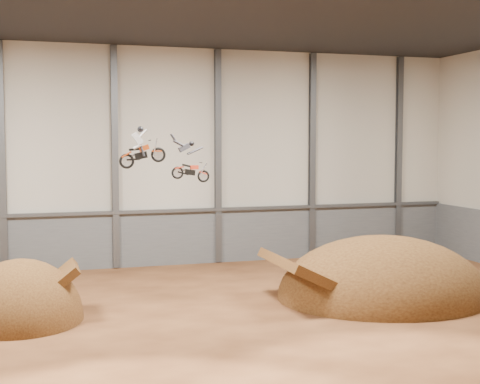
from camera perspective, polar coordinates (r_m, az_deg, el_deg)
name	(u,v)px	position (r m, az deg, el deg)	size (l,w,h in m)	color
floor	(233,326)	(29.68, -0.62, -11.33)	(40.00, 40.00, 0.00)	#482513
back_wall	(167,157)	(43.18, -6.25, 2.98)	(40.00, 0.10, 14.00)	beige
lower_band_back	(168,238)	(43.53, -6.17, -3.95)	(39.80, 0.18, 3.50)	#56595E
steel_rail	(168,211)	(43.16, -6.15, -1.61)	(39.80, 0.35, 0.20)	#47494F
steel_column_1	(2,158)	(42.28, -19.65, 2.72)	(0.40, 0.36, 13.90)	#47494F
steel_column_2	(115,158)	(42.49, -10.63, 2.91)	(0.40, 0.36, 13.90)	#47494F
steel_column_3	(218,157)	(43.73, -1.90, 3.02)	(0.40, 0.36, 13.90)	#47494F
steel_column_4	(312,156)	(45.92, 6.17, 3.06)	(0.40, 0.36, 13.90)	#47494F
steel_column_5	(399,155)	(48.92, 13.38, 3.05)	(0.40, 0.36, 13.90)	#47494F
takeoff_ramp	(21,320)	(32.05, -18.19, -10.36)	(5.52, 6.37, 5.52)	#3A210E
landing_ramp	(383,297)	(35.59, 12.08, -8.77)	(11.01, 9.74, 6.35)	#3A210E
fmx_rider_a	(144,144)	(31.36, -8.20, 4.07)	(2.16, 0.82, 1.96)	#C04211
fmx_rider_b	(190,159)	(32.37, -4.32, 2.86)	(2.48, 0.71, 2.13)	red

